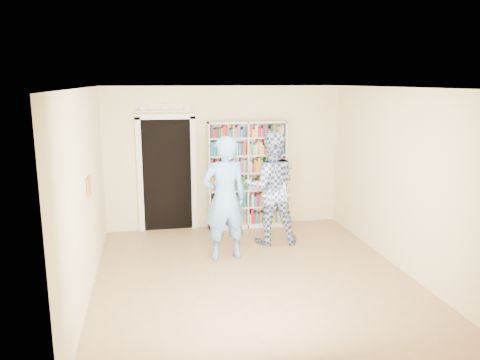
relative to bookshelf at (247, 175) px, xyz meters
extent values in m
plane|color=olive|center=(-0.40, -2.34, -1.03)|extent=(5.00, 5.00, 0.00)
plane|color=white|center=(-0.40, -2.34, 1.67)|extent=(5.00, 5.00, 0.00)
plane|color=beige|center=(-0.40, 0.16, 0.32)|extent=(4.50, 0.00, 4.50)
plane|color=beige|center=(-2.65, -2.34, 0.32)|extent=(0.00, 5.00, 5.00)
plane|color=beige|center=(1.85, -2.34, 0.32)|extent=(0.00, 5.00, 5.00)
cube|color=white|center=(0.00, 0.00, -0.01)|extent=(1.49, 0.28, 2.04)
cube|color=white|center=(0.00, 0.00, -0.01)|extent=(0.02, 0.28, 2.04)
cube|color=black|center=(-1.50, 0.14, 0.02)|extent=(0.90, 0.03, 2.10)
cube|color=white|center=(-2.00, 0.12, 0.02)|extent=(0.10, 0.06, 2.20)
cube|color=white|center=(-1.00, 0.12, 0.02)|extent=(0.10, 0.06, 2.20)
cube|color=white|center=(-1.50, 0.12, 1.12)|extent=(1.10, 0.06, 0.10)
cube|color=white|center=(-1.50, 0.12, 1.22)|extent=(1.10, 0.08, 0.02)
cube|color=brown|center=(-2.63, -2.14, 0.37)|extent=(0.03, 0.25, 0.25)
imported|color=#6093D6|center=(-0.69, -1.56, -0.05)|extent=(0.77, 0.56, 1.97)
imported|color=navy|center=(0.22, -0.95, -0.05)|extent=(1.01, 0.82, 1.96)
cube|color=white|center=(0.31, -1.18, -0.08)|extent=(0.20, 0.04, 0.28)
camera|label=1|loc=(-1.81, -8.56, 1.76)|focal=35.00mm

